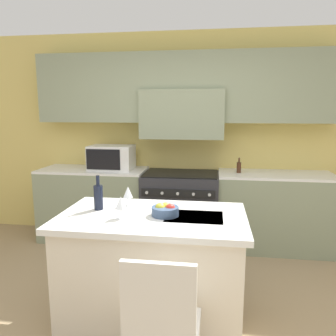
{
  "coord_description": "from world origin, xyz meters",
  "views": [
    {
      "loc": [
        0.41,
        -2.05,
        1.7
      ],
      "look_at": [
        -0.03,
        1.01,
        1.16
      ],
      "focal_mm": 35.0,
      "sensor_mm": 36.0,
      "label": 1
    }
  ],
  "objects_px": {
    "range_stove": "(181,208)",
    "oil_bottle_on_counter": "(239,167)",
    "microwave": "(112,157)",
    "wine_bottle": "(98,197)",
    "wine_glass_far": "(128,193)",
    "island_chair": "(161,324)",
    "wine_glass_near": "(121,204)",
    "fruit_bowl": "(165,210)"
  },
  "relations": [
    {
      "from": "wine_glass_near",
      "to": "wine_glass_far",
      "type": "distance_m",
      "value": 0.32
    },
    {
      "from": "microwave",
      "to": "wine_glass_near",
      "type": "xyz_separation_m",
      "value": [
        0.64,
        -1.76,
        -0.08
      ]
    },
    {
      "from": "microwave",
      "to": "wine_glass_far",
      "type": "height_order",
      "value": "microwave"
    },
    {
      "from": "range_stove",
      "to": "wine_bottle",
      "type": "xyz_separation_m",
      "value": [
        -0.51,
        -1.55,
        0.55
      ]
    },
    {
      "from": "wine_glass_far",
      "to": "wine_glass_near",
      "type": "bearing_deg",
      "value": -84.24
    },
    {
      "from": "fruit_bowl",
      "to": "oil_bottle_on_counter",
      "type": "bearing_deg",
      "value": 68.03
    },
    {
      "from": "island_chair",
      "to": "wine_bottle",
      "type": "bearing_deg",
      "value": 128.0
    },
    {
      "from": "microwave",
      "to": "wine_bottle",
      "type": "bearing_deg",
      "value": -76.01
    },
    {
      "from": "microwave",
      "to": "oil_bottle_on_counter",
      "type": "relative_size",
      "value": 3.0
    },
    {
      "from": "range_stove",
      "to": "fruit_bowl",
      "type": "xyz_separation_m",
      "value": [
        0.05,
        -1.63,
        0.48
      ]
    },
    {
      "from": "wine_bottle",
      "to": "wine_glass_far",
      "type": "height_order",
      "value": "wine_bottle"
    },
    {
      "from": "microwave",
      "to": "wine_glass_far",
      "type": "xyz_separation_m",
      "value": [
        0.6,
        -1.44,
        -0.08
      ]
    },
    {
      "from": "wine_bottle",
      "to": "wine_glass_far",
      "type": "bearing_deg",
      "value": 31.4
    },
    {
      "from": "range_stove",
      "to": "oil_bottle_on_counter",
      "type": "xyz_separation_m",
      "value": [
        0.71,
        0.01,
        0.55
      ]
    },
    {
      "from": "wine_bottle",
      "to": "fruit_bowl",
      "type": "relative_size",
      "value": 1.35
    },
    {
      "from": "wine_bottle",
      "to": "fruit_bowl",
      "type": "height_order",
      "value": "wine_bottle"
    },
    {
      "from": "range_stove",
      "to": "island_chair",
      "type": "height_order",
      "value": "island_chair"
    },
    {
      "from": "wine_glass_far",
      "to": "fruit_bowl",
      "type": "relative_size",
      "value": 0.81
    },
    {
      "from": "fruit_bowl",
      "to": "oil_bottle_on_counter",
      "type": "distance_m",
      "value": 1.77
    },
    {
      "from": "island_chair",
      "to": "wine_bottle",
      "type": "relative_size",
      "value": 3.34
    },
    {
      "from": "wine_glass_near",
      "to": "oil_bottle_on_counter",
      "type": "bearing_deg",
      "value": 60.89
    },
    {
      "from": "range_stove",
      "to": "island_chair",
      "type": "bearing_deg",
      "value": -86.62
    },
    {
      "from": "island_chair",
      "to": "oil_bottle_on_counter",
      "type": "distance_m",
      "value": 2.52
    },
    {
      "from": "wine_bottle",
      "to": "island_chair",
      "type": "bearing_deg",
      "value": -52.0
    },
    {
      "from": "microwave",
      "to": "wine_bottle",
      "type": "relative_size",
      "value": 1.96
    },
    {
      "from": "island_chair",
      "to": "fruit_bowl",
      "type": "xyz_separation_m",
      "value": [
        -0.09,
        0.76,
        0.42
      ]
    },
    {
      "from": "wine_bottle",
      "to": "oil_bottle_on_counter",
      "type": "relative_size",
      "value": 1.53
    },
    {
      "from": "range_stove",
      "to": "wine_bottle",
      "type": "height_order",
      "value": "wine_bottle"
    },
    {
      "from": "wine_glass_near",
      "to": "fruit_bowl",
      "type": "bearing_deg",
      "value": 19.86
    },
    {
      "from": "wine_glass_far",
      "to": "range_stove",
      "type": "bearing_deg",
      "value": 78.09
    },
    {
      "from": "range_stove",
      "to": "microwave",
      "type": "distance_m",
      "value": 1.11
    },
    {
      "from": "range_stove",
      "to": "wine_glass_far",
      "type": "relative_size",
      "value": 5.58
    },
    {
      "from": "wine_glass_far",
      "to": "fruit_bowl",
      "type": "height_order",
      "value": "wine_glass_far"
    },
    {
      "from": "island_chair",
      "to": "wine_glass_far",
      "type": "xyz_separation_m",
      "value": [
        -0.44,
        0.96,
        0.5
      ]
    },
    {
      "from": "wine_glass_near",
      "to": "fruit_bowl",
      "type": "relative_size",
      "value": 0.81
    },
    {
      "from": "microwave",
      "to": "island_chair",
      "type": "relative_size",
      "value": 0.59
    },
    {
      "from": "wine_bottle",
      "to": "fruit_bowl",
      "type": "bearing_deg",
      "value": -7.95
    },
    {
      "from": "wine_glass_near",
      "to": "fruit_bowl",
      "type": "distance_m",
      "value": 0.34
    },
    {
      "from": "fruit_bowl",
      "to": "oil_bottle_on_counter",
      "type": "height_order",
      "value": "oil_bottle_on_counter"
    },
    {
      "from": "microwave",
      "to": "wine_bottle",
      "type": "distance_m",
      "value": 1.62
    },
    {
      "from": "microwave",
      "to": "wine_glass_near",
      "type": "bearing_deg",
      "value": -70.17
    },
    {
      "from": "wine_glass_near",
      "to": "fruit_bowl",
      "type": "height_order",
      "value": "wine_glass_near"
    }
  ]
}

